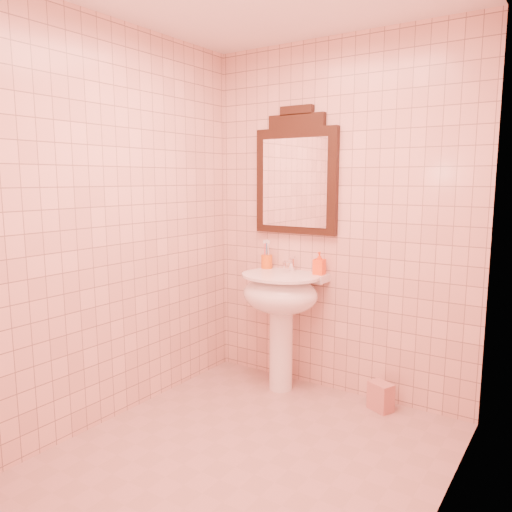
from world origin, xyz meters
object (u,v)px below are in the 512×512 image
Objects in this scene: pedestal_sink at (281,302)px; toothbrush_cup at (267,261)px; towel at (381,396)px; soap_dispenser at (319,263)px; mirror at (296,176)px.

toothbrush_cup is (-0.22, 0.15, 0.26)m from pedestal_sink.
pedestal_sink is at bearing -173.71° from towel.
pedestal_sink is at bearing -34.88° from toothbrush_cup.
soap_dispenser reaches higher than pedestal_sink.
toothbrush_cup reaches higher than pedestal_sink.
towel is at bearing -4.21° from toothbrush_cup.
soap_dispenser is (0.23, 0.15, 0.28)m from pedestal_sink.
mirror is 5.55× the size of soap_dispenser.
mirror is 1.65m from towel.
pedestal_sink is 0.95× the size of mirror.
pedestal_sink is 0.37m from toothbrush_cup.
pedestal_sink is 0.93m from towel.
pedestal_sink is 5.24× the size of soap_dispenser.
toothbrush_cup is 0.44m from soap_dispenser.
mirror reaches higher than soap_dispenser.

